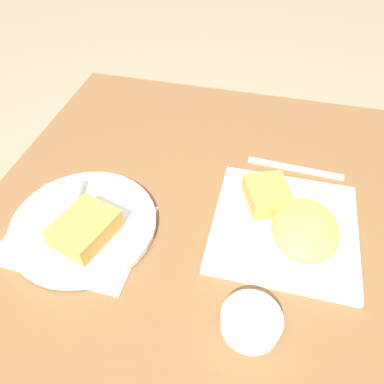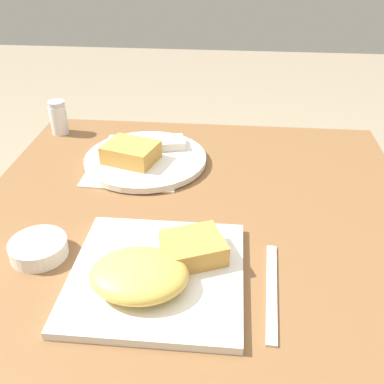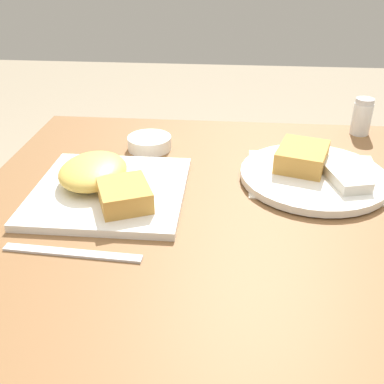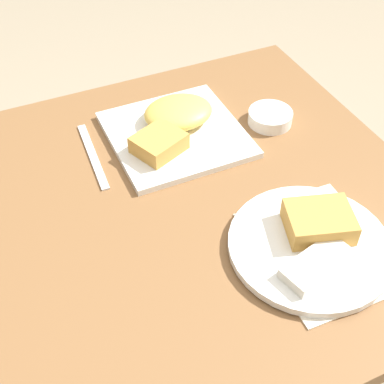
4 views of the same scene
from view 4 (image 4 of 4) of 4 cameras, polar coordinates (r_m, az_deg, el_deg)
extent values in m
plane|color=gray|center=(1.60, 0.14, -19.35)|extent=(8.00, 8.00, 0.00)
cube|color=brown|center=(1.01, 0.21, -1.33)|extent=(0.86, 0.86, 0.04)
cylinder|color=brown|center=(1.63, 6.73, 2.08)|extent=(0.05, 0.05, 0.69)
cylinder|color=brown|center=(1.49, -19.20, -6.01)|extent=(0.05, 0.05, 0.69)
cube|color=beige|center=(0.94, 13.52, -5.84)|extent=(0.21, 0.26, 0.00)
cube|color=white|center=(1.13, -1.71, 6.15)|extent=(0.27, 0.27, 0.01)
ellipsoid|color=#E5BC51|center=(1.15, -1.47, 8.50)|extent=(0.15, 0.12, 0.04)
cube|color=gold|center=(1.07, -3.55, 5.23)|extent=(0.12, 0.11, 0.04)
cylinder|color=white|center=(0.93, 12.43, -5.60)|extent=(0.28, 0.28, 0.01)
cube|color=gold|center=(0.93, 13.40, -3.09)|extent=(0.13, 0.12, 0.04)
cube|color=silver|center=(0.89, 13.19, -7.51)|extent=(0.13, 0.08, 0.02)
cylinder|color=white|center=(1.18, 8.34, 7.90)|extent=(0.10, 0.10, 0.03)
cylinder|color=#D1B775|center=(1.17, 8.40, 8.38)|extent=(0.08, 0.08, 0.00)
cube|color=silver|center=(1.11, -10.54, 3.83)|extent=(0.03, 0.21, 0.00)
camera|label=1|loc=(1.12, 27.30, 33.59)|focal=35.00mm
camera|label=2|loc=(1.38, -17.47, 33.98)|focal=42.00mm
camera|label=3|loc=(0.77, -48.84, 5.36)|focal=42.00mm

